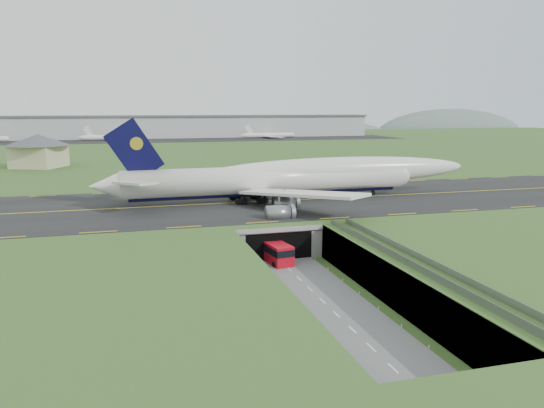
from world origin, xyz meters
name	(u,v)px	position (x,y,z in m)	size (l,w,h in m)	color
ground	(293,274)	(0.00, 0.00, 0.00)	(900.00, 900.00, 0.00)	#3A5923
airfield_deck	(293,256)	(0.00, 0.00, 3.00)	(800.00, 800.00, 6.00)	gray
trench_road	(309,289)	(0.00, -7.50, 0.10)	(12.00, 75.00, 0.20)	slate
taxiway	(247,202)	(0.00, 33.00, 6.09)	(800.00, 44.00, 0.18)	black
tunnel_portal	(266,231)	(0.00, 16.71, 3.33)	(17.00, 22.30, 6.00)	gray
guideway	(419,271)	(11.00, -19.11, 5.32)	(3.00, 53.00, 7.05)	#A8A8A3
jumbo_jet	(296,177)	(11.46, 33.88, 11.11)	(87.60, 57.59, 19.05)	silver
shuttle_tram	(275,252)	(-1.00, 7.04, 1.92)	(4.60, 9.08, 3.51)	red
service_building	(38,148)	(-53.60, 120.62, 12.83)	(28.07, 28.07, 11.53)	#C1B88C
cargo_terminal	(160,126)	(-0.22, 299.41, 13.96)	(320.00, 67.00, 15.60)	#B2B2B2
distant_hills	(219,140)	(64.38, 430.00, -4.00)	(700.00, 91.00, 60.00)	slate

